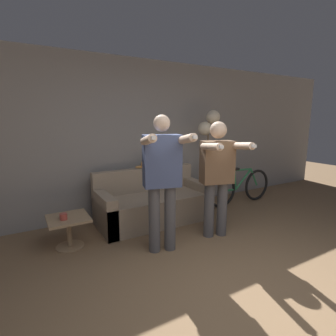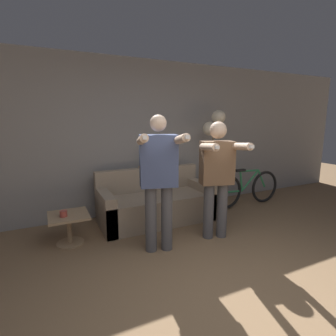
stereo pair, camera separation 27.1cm
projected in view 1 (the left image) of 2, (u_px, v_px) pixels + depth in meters
ground_plane at (266, 318)px, 2.16m from camera, size 16.00×16.00×0.00m
wall_back at (129, 138)px, 4.42m from camera, size 10.00×0.05×2.60m
couch at (153, 204)px, 4.20m from camera, size 1.77×0.80×0.82m
person_left at (162, 175)px, 3.09m from camera, size 0.62×0.76×1.67m
person_right at (218, 172)px, 3.52m from camera, size 0.62×0.76×1.59m
cat at (150, 163)px, 4.38m from camera, size 0.43×0.13×0.18m
floor_lamp at (209, 131)px, 4.66m from camera, size 0.42×0.33×1.77m
side_table at (69, 225)px, 3.31m from camera, size 0.50×0.50×0.40m
cup at (63, 217)px, 3.21m from camera, size 0.09×0.09×0.08m
bicycle at (240, 187)px, 5.03m from camera, size 1.53×0.07×0.71m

